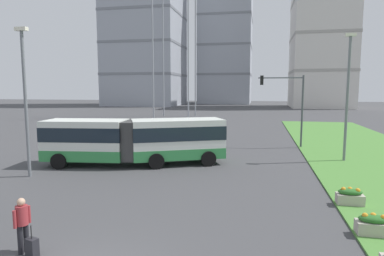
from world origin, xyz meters
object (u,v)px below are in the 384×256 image
(streetlight_left, at_px, (25,96))
(apartment_tower_centre, at_px, (322,20))
(flower_planter_1, at_px, (373,225))
(flower_planter_2, at_px, (350,196))
(apartment_tower_westcentre, at_px, (226,34))
(rolling_suitcase, at_px, (32,247))
(traffic_light_far_right, at_px, (288,98))
(streetlight_median, at_px, (348,92))
(car_white_van, at_px, (150,133))
(apartment_tower_west, at_px, (145,16))
(articulated_bus, at_px, (135,140))
(pedestrian_crossing, at_px, (22,221))

(streetlight_left, distance_m, apartment_tower_centre, 85.88)
(flower_planter_1, distance_m, apartment_tower_centre, 87.19)
(flower_planter_2, height_order, apartment_tower_westcentre, apartment_tower_westcentre)
(rolling_suitcase, relative_size, traffic_light_far_right, 0.16)
(rolling_suitcase, bearing_deg, streetlight_median, 52.30)
(car_white_van, relative_size, rolling_suitcase, 4.54)
(rolling_suitcase, relative_size, streetlight_median, 0.11)
(flower_planter_1, relative_size, apartment_tower_west, 0.02)
(car_white_van, bearing_deg, apartment_tower_centre, 68.20)
(streetlight_left, bearing_deg, flower_planter_1, -14.94)
(rolling_suitcase, relative_size, apartment_tower_west, 0.02)
(traffic_light_far_right, height_order, streetlight_median, streetlight_median)
(apartment_tower_westcentre, relative_size, apartment_tower_centre, 1.02)
(flower_planter_1, xyz_separation_m, traffic_light_far_right, (-1.61, 17.47, 3.79))
(streetlight_median, bearing_deg, apartment_tower_centre, 82.21)
(apartment_tower_west, height_order, apartment_tower_westcentre, apartment_tower_west)
(rolling_suitcase, height_order, streetlight_median, streetlight_median)
(car_white_van, height_order, flower_planter_2, car_white_van)
(streetlight_left, relative_size, apartment_tower_westcentre, 0.18)
(flower_planter_2, xyz_separation_m, apartment_tower_centre, (11.62, 80.38, 22.54))
(streetlight_left, bearing_deg, car_white_van, 80.01)
(flower_planter_2, bearing_deg, articulated_bus, 154.96)
(apartment_tower_west, bearing_deg, apartment_tower_centre, -1.90)
(articulated_bus, xyz_separation_m, flower_planter_1, (11.96, -8.64, -1.23))
(flower_planter_1, height_order, apartment_tower_west, apartment_tower_west)
(apartment_tower_west, bearing_deg, streetlight_median, -61.04)
(articulated_bus, relative_size, flower_planter_2, 10.76)
(rolling_suitcase, relative_size, flower_planter_2, 0.88)
(pedestrian_crossing, bearing_deg, flower_planter_1, 17.33)
(streetlight_left, distance_m, apartment_tower_westcentre, 100.12)
(rolling_suitcase, xyz_separation_m, streetlight_left, (-6.34, 8.10, 4.32))
(flower_planter_2, relative_size, streetlight_median, 0.13)
(flower_planter_1, bearing_deg, car_white_van, 127.87)
(car_white_van, relative_size, pedestrian_crossing, 2.53)
(pedestrian_crossing, xyz_separation_m, streetlight_left, (-5.89, 7.90, 3.63))
(articulated_bus, xyz_separation_m, pedestrian_crossing, (1.04, -12.05, -0.65))
(car_white_van, xyz_separation_m, rolling_suitcase, (3.88, -22.07, -0.44))
(rolling_suitcase, distance_m, streetlight_left, 11.16)
(pedestrian_crossing, relative_size, traffic_light_far_right, 0.28)
(pedestrian_crossing, relative_size, streetlight_left, 0.21)
(streetlight_left, height_order, apartment_tower_west, apartment_tower_west)
(car_white_van, distance_m, apartment_tower_centre, 73.41)
(traffic_light_far_right, distance_m, streetlight_left, 20.01)
(rolling_suitcase, xyz_separation_m, traffic_light_far_right, (8.87, 21.08, 3.90))
(pedestrian_crossing, distance_m, apartment_tower_west, 96.07)
(car_white_van, distance_m, streetlight_median, 17.81)
(pedestrian_crossing, xyz_separation_m, apartment_tower_west, (-27.39, 88.49, 25.49))
(flower_planter_2, bearing_deg, flower_planter_1, -90.00)
(car_white_van, height_order, apartment_tower_centre, apartment_tower_centre)
(flower_planter_1, relative_size, flower_planter_2, 1.00)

